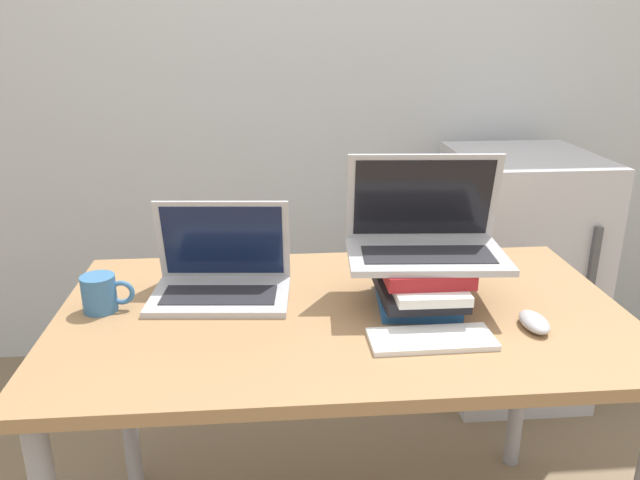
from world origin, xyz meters
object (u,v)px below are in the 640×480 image
object	(u,v)px
laptop_on_books	(425,236)
mouse	(534,322)
book_stack	(420,282)
mini_fridge	(515,274)
laptop_left	(221,277)
wireless_keyboard	(431,339)
mug	(101,293)

from	to	relation	value
laptop_on_books	mouse	bearing A→B (deg)	-40.00
book_stack	laptop_on_books	xyz separation A→B (m)	(0.02, 0.04, 0.11)
book_stack	mini_fridge	distance (m)	1.06
laptop_left	laptop_on_books	world-z (taller)	laptop_on_books
book_stack	wireless_keyboard	xyz separation A→B (m)	(-0.02, -0.18, -0.05)
laptop_left	mini_fridge	bearing A→B (deg)	33.46
mini_fridge	wireless_keyboard	bearing A→B (deg)	-121.22
laptop_on_books	mini_fridge	bearing A→B (deg)	53.56
mouse	laptop_left	bearing A→B (deg)	160.95
laptop_on_books	mini_fridge	size ratio (longest dim) A/B	0.41
mouse	mini_fridge	xyz separation A→B (m)	(0.36, 0.96, -0.29)
book_stack	mug	bearing A→B (deg)	177.44
mouse	book_stack	bearing A→B (deg)	148.36
mouse	mini_fridge	world-z (taller)	mini_fridge
mug	mini_fridge	xyz separation A→B (m)	(1.36, 0.78, -0.32)
book_stack	mouse	world-z (taller)	book_stack
laptop_left	laptop_on_books	bearing A→B (deg)	-7.60
wireless_keyboard	mouse	size ratio (longest dim) A/B	2.49
laptop_left	mug	xyz separation A→B (m)	(-0.28, -0.07, -0.00)
mouse	mini_fridge	size ratio (longest dim) A/B	0.12
mug	mini_fridge	world-z (taller)	mini_fridge
wireless_keyboard	mug	size ratio (longest dim) A/B	2.21
mug	laptop_left	bearing A→B (deg)	14.07
wireless_keyboard	laptop_on_books	bearing A→B (deg)	81.83
wireless_keyboard	mug	bearing A→B (deg)	163.73
book_stack	wireless_keyboard	bearing A→B (deg)	-94.81
book_stack	mini_fridge	size ratio (longest dim) A/B	0.29
laptop_left	wireless_keyboard	size ratio (longest dim) A/B	1.31
wireless_keyboard	mini_fridge	bearing A→B (deg)	58.78
book_stack	wireless_keyboard	size ratio (longest dim) A/B	1.01
laptop_left	mouse	bearing A→B (deg)	-19.05
laptop_on_books	mug	xyz separation A→B (m)	(-0.78, -0.00, -0.12)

